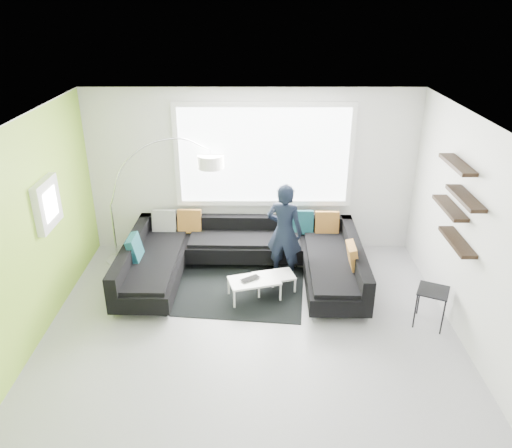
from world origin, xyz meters
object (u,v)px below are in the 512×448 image
Objects in this scene: laptop at (252,280)px; side_table at (431,307)px; arc_lamp at (111,205)px; sectional_sofa at (243,262)px; person at (284,232)px; coffee_table at (264,285)px.

side_table is at bearing -48.78° from laptop.
arc_lamp is at bearing 159.59° from side_table.
sectional_sofa is 1.79× the size of arc_lamp.
arc_lamp reaches higher than sectional_sofa.
arc_lamp is 1.31× the size of person.
sectional_sofa is 10.69× the size of laptop.
laptop is at bearing 165.96° from side_table.
laptop is (-0.18, -0.13, 0.17)m from coffee_table.
laptop is (-0.50, -0.68, -0.46)m from person.
arc_lamp is 3.82× the size of side_table.
side_table is 2.38m from person.
arc_lamp is 2.65m from laptop.
side_table is 0.34× the size of person.
side_table is 2.50m from laptop.
sectional_sofa is at bearing 156.67° from side_table.
laptop is (-2.43, 0.61, 0.05)m from side_table.
coffee_table is 1.76× the size of side_table.
coffee_table is 0.89m from person.
arc_lamp reaches higher than coffee_table.
sectional_sofa is 3.87× the size of coffee_table.
person is (2.79, -0.47, -0.24)m from arc_lamp.
laptop reaches higher than coffee_table.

